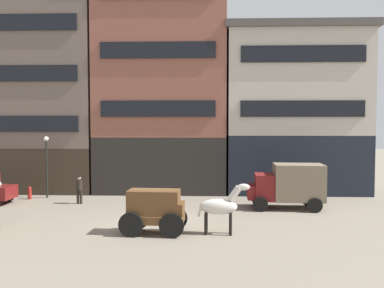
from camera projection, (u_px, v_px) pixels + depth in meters
The scene contains 10 objects.
ground_plane at pixel (155, 223), 20.03m from camera, with size 120.00×120.00×0.00m, color slate.
building_far_left at pixel (44, 73), 30.33m from camera, with size 8.89×6.50×17.53m.
building_center_left at pixel (163, 80), 30.06m from camera, with size 9.81×6.50×16.35m.
building_center_right at pixel (292, 110), 29.84m from camera, with size 10.35×6.50×11.94m.
cargo_wagon at pixel (155, 208), 18.02m from camera, with size 2.98×1.66×1.98m.
draft_horse at pixel (221, 206), 17.91m from camera, with size 2.35×0.70×2.30m.
delivery_truck_near at pixel (288, 185), 23.29m from camera, with size 4.45×2.36×2.62m.
pedestrian_officer at pixel (79, 188), 24.76m from camera, with size 0.51×0.51×1.79m.
streetlamp_curbside at pixel (47, 158), 26.68m from camera, with size 0.32×0.32×4.12m.
fire_hydrant_curbside at pixel (30, 193), 26.29m from camera, with size 0.24×0.24×0.83m.
Camera 1 is at (2.50, -19.73, 4.96)m, focal length 37.44 mm.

